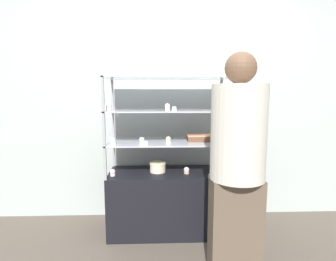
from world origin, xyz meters
name	(u,v)px	position (x,y,z in m)	size (l,w,h in m)	color
ground_plane	(168,230)	(0.00, 0.00, 0.00)	(20.00, 20.00, 0.00)	brown
back_wall	(167,104)	(0.00, 0.40, 1.30)	(8.00, 0.05, 2.60)	#A8B2AD
display_base	(168,201)	(0.00, 0.00, 0.31)	(1.18, 0.50, 0.63)	black
display_riser_lower	(168,143)	(0.00, 0.00, 0.92)	(1.18, 0.50, 0.31)	#99999E
display_riser_middle	(168,112)	(0.00, 0.00, 1.23)	(1.18, 0.50, 0.31)	#99999E
display_riser_upper	(168,80)	(0.00, 0.00, 1.54)	(1.18, 0.50, 0.31)	#99999E
layer_cake_centerpiece	(158,167)	(-0.10, 0.00, 0.68)	(0.16, 0.16, 0.10)	beige
sheet_cake_frosted	(200,138)	(0.32, 0.02, 0.97)	(0.26, 0.17, 0.06)	brown
cupcake_0	(113,173)	(-0.54, -0.11, 0.66)	(0.05, 0.05, 0.07)	white
cupcake_1	(186,170)	(0.18, -0.07, 0.66)	(0.05, 0.05, 0.07)	#CCB28C
cupcake_2	(221,170)	(0.52, -0.07, 0.66)	(0.05, 0.05, 0.07)	white
price_tag_0	(210,176)	(0.38, -0.23, 0.65)	(0.04, 0.00, 0.04)	white
cupcake_3	(113,141)	(-0.52, -0.11, 0.97)	(0.05, 0.05, 0.06)	white
cupcake_4	(142,140)	(-0.25, -0.10, 0.97)	(0.05, 0.05, 0.06)	#CCB28C
cupcake_5	(168,140)	(0.00, -0.07, 0.97)	(0.05, 0.05, 0.06)	white
cupcake_6	(224,139)	(0.55, -0.06, 0.97)	(0.05, 0.05, 0.06)	#CCB28C
price_tag_1	(145,144)	(-0.21, -0.23, 0.96)	(0.04, 0.00, 0.04)	white
cupcake_7	(109,107)	(-0.55, -0.14, 1.28)	(0.05, 0.05, 0.07)	white
cupcake_8	(167,107)	(-0.01, -0.08, 1.28)	(0.05, 0.05, 0.07)	beige
cupcake_9	(224,107)	(0.54, -0.05, 1.28)	(0.05, 0.05, 0.07)	beige
price_tag_2	(174,109)	(0.05, -0.23, 1.27)	(0.04, 0.00, 0.04)	white
cupcake_10	(112,74)	(-0.52, -0.05, 1.59)	(0.05, 0.05, 0.07)	white
cupcake_11	(140,73)	(-0.26, -0.09, 1.59)	(0.05, 0.05, 0.07)	white
cupcake_12	(167,74)	(-0.01, -0.06, 1.59)	(0.05, 0.05, 0.07)	#CCB28C
cupcake_13	(198,74)	(0.28, -0.08, 1.59)	(0.05, 0.05, 0.07)	white
cupcake_14	(224,74)	(0.53, -0.04, 1.59)	(0.05, 0.05, 0.07)	white
price_tag_3	(125,73)	(-0.38, -0.23, 1.58)	(0.04, 0.00, 0.04)	white
donut_glazed	(138,76)	(-0.29, 0.03, 1.58)	(0.13, 0.13, 0.04)	#EFE5CC
customer_figure	(237,163)	(0.48, -0.73, 0.90)	(0.39, 0.39, 1.69)	brown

